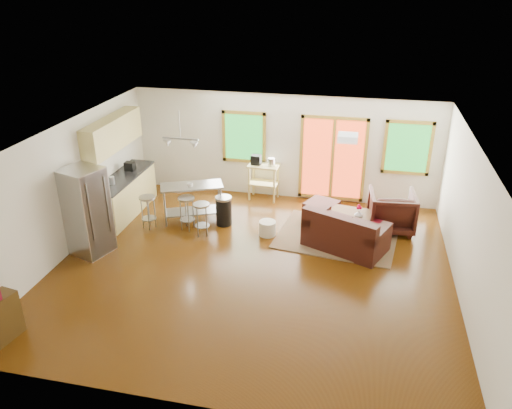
% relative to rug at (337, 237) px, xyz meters
% --- Properties ---
extents(floor, '(7.50, 7.00, 0.02)m').
position_rel_rug_xyz_m(floor, '(-1.51, -1.57, -0.02)').
color(floor, '#361C05').
rests_on(floor, ground).
extents(ceiling, '(7.50, 7.00, 0.02)m').
position_rel_rug_xyz_m(ceiling, '(-1.51, -1.57, 2.60)').
color(ceiling, white).
rests_on(ceiling, ground).
extents(back_wall, '(7.50, 0.02, 2.60)m').
position_rel_rug_xyz_m(back_wall, '(-1.51, 1.94, 1.29)').
color(back_wall, silver).
rests_on(back_wall, ground).
extents(left_wall, '(0.02, 7.00, 2.60)m').
position_rel_rug_xyz_m(left_wall, '(-5.27, -1.57, 1.29)').
color(left_wall, silver).
rests_on(left_wall, ground).
extents(right_wall, '(0.02, 7.00, 2.60)m').
position_rel_rug_xyz_m(right_wall, '(2.25, -1.57, 1.29)').
color(right_wall, silver).
rests_on(right_wall, ground).
extents(front_wall, '(7.50, 0.02, 2.60)m').
position_rel_rug_xyz_m(front_wall, '(-1.51, -5.08, 1.29)').
color(front_wall, silver).
rests_on(front_wall, ground).
extents(window_left, '(1.10, 0.05, 1.30)m').
position_rel_rug_xyz_m(window_left, '(-2.51, 1.89, 1.49)').
color(window_left, '#15551B').
rests_on(window_left, back_wall).
extents(french_doors, '(1.60, 0.05, 2.10)m').
position_rel_rug_xyz_m(french_doors, '(-0.31, 1.89, 1.09)').
color(french_doors, '#B03014').
rests_on(french_doors, back_wall).
extents(window_right, '(1.10, 0.05, 1.30)m').
position_rel_rug_xyz_m(window_right, '(1.39, 1.89, 1.49)').
color(window_right, '#15551B').
rests_on(window_right, back_wall).
extents(rug, '(2.70, 2.20, 0.02)m').
position_rel_rug_xyz_m(rug, '(0.00, 0.00, 0.00)').
color(rug, '#4D6541').
rests_on(rug, floor).
extents(loveseat, '(1.84, 1.48, 0.86)m').
position_rel_rug_xyz_m(loveseat, '(0.18, -0.47, 0.33)').
color(loveseat, black).
rests_on(loveseat, floor).
extents(coffee_table, '(1.15, 0.79, 0.43)m').
position_rel_rug_xyz_m(coffee_table, '(0.15, 0.40, 0.36)').
color(coffee_table, '#36240C').
rests_on(coffee_table, floor).
extents(armchair, '(1.04, 0.98, 0.99)m').
position_rel_rug_xyz_m(armchair, '(1.11, 0.62, 0.48)').
color(armchair, black).
rests_on(armchair, floor).
extents(ottoman, '(0.85, 0.85, 0.43)m').
position_rel_rug_xyz_m(ottoman, '(-0.42, 0.80, 0.20)').
color(ottoman, black).
rests_on(ottoman, floor).
extents(pouf, '(0.39, 0.39, 0.32)m').
position_rel_rug_xyz_m(pouf, '(-1.49, -0.22, 0.15)').
color(pouf, beige).
rests_on(pouf, floor).
extents(vase, '(0.22, 0.23, 0.31)m').
position_rel_rug_xyz_m(vase, '(0.42, 0.20, 0.50)').
color(vase, silver).
rests_on(vase, coffee_table).
extents(book, '(0.21, 0.11, 0.29)m').
position_rel_rug_xyz_m(book, '(0.70, 0.10, 0.53)').
color(book, maroon).
rests_on(book, coffee_table).
extents(cabinets, '(0.64, 2.24, 2.30)m').
position_rel_rug_xyz_m(cabinets, '(-4.99, 0.13, 0.92)').
color(cabinets, tan).
rests_on(cabinets, floor).
extents(refrigerator, '(0.90, 0.89, 1.79)m').
position_rel_rug_xyz_m(refrigerator, '(-4.85, -1.67, 0.89)').
color(refrigerator, '#B7BABC').
rests_on(refrigerator, floor).
extents(island, '(1.48, 1.05, 0.87)m').
position_rel_rug_xyz_m(island, '(-3.29, 0.12, 0.59)').
color(island, '#B7BABC').
rests_on(island, floor).
extents(cup, '(0.14, 0.12, 0.12)m').
position_rel_rug_xyz_m(cup, '(-3.21, -0.19, 1.00)').
color(cup, white).
rests_on(cup, island).
extents(bar_stool_a, '(0.47, 0.47, 0.75)m').
position_rel_rug_xyz_m(bar_stool_a, '(-4.12, -0.45, 0.55)').
color(bar_stool_a, '#B7BABC').
rests_on(bar_stool_a, floor).
extents(bar_stool_b, '(0.44, 0.44, 0.77)m').
position_rel_rug_xyz_m(bar_stool_b, '(-3.27, -0.32, 0.56)').
color(bar_stool_b, '#B7BABC').
rests_on(bar_stool_b, floor).
extents(bar_stool_c, '(0.45, 0.45, 0.74)m').
position_rel_rug_xyz_m(bar_stool_c, '(-2.86, -0.52, 0.54)').
color(bar_stool_c, '#B7BABC').
rests_on(bar_stool_c, floor).
extents(trash_can, '(0.38, 0.38, 0.67)m').
position_rel_rug_xyz_m(trash_can, '(-2.54, 0.07, 0.33)').
color(trash_can, black).
rests_on(trash_can, floor).
extents(kitchen_cart, '(0.77, 0.52, 1.14)m').
position_rel_rug_xyz_m(kitchen_cart, '(-1.98, 1.65, 0.77)').
color(kitchen_cart, tan).
rests_on(kitchen_cart, floor).
extents(ceiling_flush, '(0.35, 0.35, 0.12)m').
position_rel_rug_xyz_m(ceiling_flush, '(0.09, -0.97, 2.52)').
color(ceiling_flush, white).
rests_on(ceiling_flush, ceiling).
extents(pendant_light, '(0.80, 0.18, 0.79)m').
position_rel_rug_xyz_m(pendant_light, '(-3.41, -0.07, 1.89)').
color(pendant_light, gray).
rests_on(pendant_light, ceiling).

